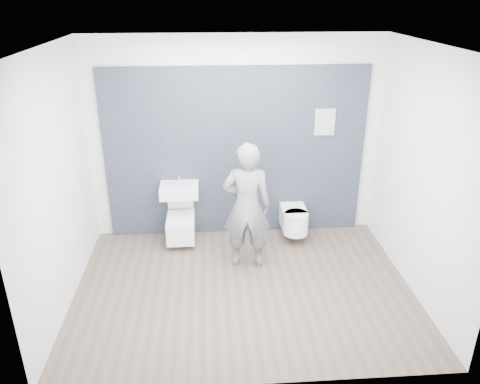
{
  "coord_description": "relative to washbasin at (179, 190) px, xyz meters",
  "views": [
    {
      "loc": [
        -0.38,
        -4.68,
        3.32
      ],
      "look_at": [
        0.0,
        0.6,
        1.0
      ],
      "focal_mm": 35.0,
      "sensor_mm": 36.0,
      "label": 1
    }
  ],
  "objects": [
    {
      "name": "tile_wall",
      "position": [
        0.79,
        0.23,
        -0.77
      ],
      "size": [
        3.6,
        0.06,
        2.4
      ],
      "primitive_type": "cube",
      "color": "black",
      "rests_on": "ground"
    },
    {
      "name": "info_placard",
      "position": [
        2.01,
        0.18,
        -0.77
      ],
      "size": [
        0.27,
        0.03,
        0.37
      ],
      "primitive_type": "cube",
      "color": "silver",
      "rests_on": "ground"
    },
    {
      "name": "room_shell",
      "position": [
        0.79,
        -1.24,
        0.97
      ],
      "size": [
        4.0,
        4.0,
        4.0
      ],
      "color": "silver",
      "rests_on": "ground"
    },
    {
      "name": "washbasin",
      "position": [
        0.0,
        0.0,
        0.0
      ],
      "size": [
        0.52,
        0.39,
        0.39
      ],
      "color": "white",
      "rests_on": "ground"
    },
    {
      "name": "ground",
      "position": [
        0.79,
        -1.24,
        -0.77
      ],
      "size": [
        4.0,
        4.0,
        0.0
      ],
      "primitive_type": "plane",
      "color": "brown",
      "rests_on": "ground"
    },
    {
      "name": "toilet_square",
      "position": [
        -0.0,
        -0.07,
        -0.51
      ],
      "size": [
        0.38,
        0.55,
        0.72
      ],
      "color": "white",
      "rests_on": "ground"
    },
    {
      "name": "toilet_rounded",
      "position": [
        1.6,
        -0.1,
        -0.46
      ],
      "size": [
        0.35,
        0.59,
        0.32
      ],
      "color": "white",
      "rests_on": "ground"
    },
    {
      "name": "visitor",
      "position": [
        0.87,
        -0.7,
        0.06
      ],
      "size": [
        0.64,
        0.45,
        1.66
      ],
      "primitive_type": "imported",
      "rotation": [
        0.0,
        0.0,
        3.04
      ],
      "color": "slate",
      "rests_on": "ground"
    }
  ]
}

